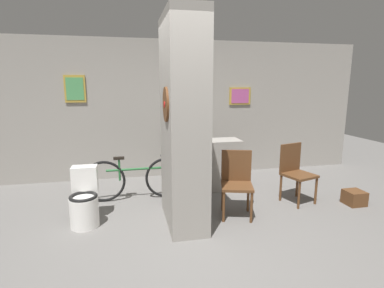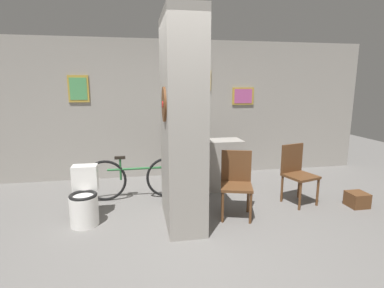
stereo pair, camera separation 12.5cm
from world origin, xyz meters
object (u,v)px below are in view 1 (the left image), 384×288
object	(u,v)px
chair_by_doorway	(295,170)
chair_near_pillar	(237,180)
bicycle	(136,179)
bottle_tall	(196,134)
toilet	(84,201)

from	to	relation	value
chair_by_doorway	chair_near_pillar	bearing A→B (deg)	177.97
bicycle	bottle_tall	size ratio (longest dim) A/B	5.49
bicycle	bottle_tall	xyz separation A→B (m)	(1.02, 0.24, 0.62)
toilet	bottle_tall	bearing A→B (deg)	29.91
chair_near_pillar	bicycle	size ratio (longest dim) A/B	0.56
chair_by_doorway	bicycle	world-z (taller)	chair_by_doorway
toilet	chair_near_pillar	distance (m)	2.02
chair_near_pillar	bicycle	xyz separation A→B (m)	(-1.34, 0.85, -0.15)
toilet	bicycle	world-z (taller)	toilet
chair_near_pillar	chair_by_doorway	xyz separation A→B (m)	(1.05, 0.28, 0.00)
chair_near_pillar	bottle_tall	bearing A→B (deg)	121.97
toilet	chair_by_doorway	bearing A→B (deg)	2.90
chair_near_pillar	bottle_tall	world-z (taller)	bottle_tall
chair_by_doorway	bicycle	distance (m)	2.46
chair_near_pillar	bottle_tall	xyz separation A→B (m)	(-0.32, 1.09, 0.47)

